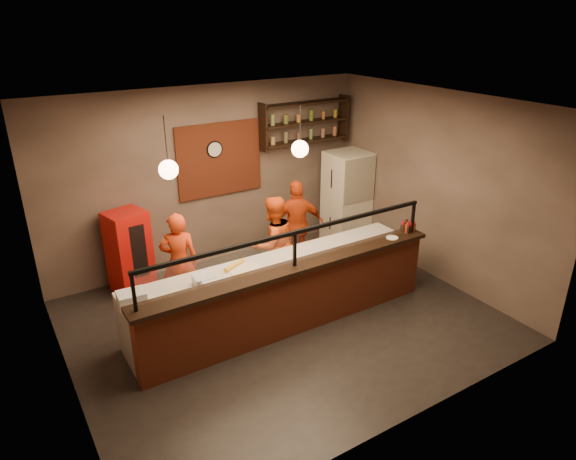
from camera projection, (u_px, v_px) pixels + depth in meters
floor at (284, 320)px, 7.77m from camera, size 6.00×6.00×0.00m
ceiling at (283, 106)px, 6.51m from camera, size 6.00×6.00×0.00m
wall_back at (210, 177)px, 9.09m from camera, size 6.00×0.00×6.00m
wall_left at (53, 277)px, 5.68m from camera, size 0.00×5.00×5.00m
wall_right at (436, 187)px, 8.60m from camera, size 0.00×5.00×5.00m
wall_front at (412, 302)px, 5.19m from camera, size 6.00×0.00×6.00m
brick_patch at (220, 159)px, 9.05m from camera, size 1.60×0.04×1.30m
service_counter at (294, 300)px, 7.34m from camera, size 4.60×0.25×1.00m
counter_ledge at (295, 267)px, 7.13m from camera, size 4.70×0.37×0.06m
worktop_cabinet at (277, 290)px, 7.76m from camera, size 4.60×0.75×0.85m
worktop at (276, 264)px, 7.58m from camera, size 4.60×0.75×0.05m
sneeze_guard at (295, 245)px, 7.00m from camera, size 4.50×0.05×0.52m
wall_shelving at (305, 122)px, 9.56m from camera, size 1.84×0.28×0.85m
wall_clock at (214, 149)px, 8.91m from camera, size 0.30×0.04×0.30m
pendant_left at (168, 169)px, 6.19m from camera, size 0.24×0.24×0.77m
pendant_right at (300, 149)px, 7.12m from camera, size 0.24×0.24×0.77m
cook_left at (179, 261)px, 7.84m from camera, size 0.68×0.58×1.58m
cook_mid at (273, 244)px, 8.35m from camera, size 0.84×0.68×1.63m
cook_right at (297, 225)px, 9.09m from camera, size 1.04×0.71×1.64m
fridge at (347, 198)px, 10.12m from camera, size 0.77×0.72×1.84m
red_cooler at (129, 252)px, 8.38m from camera, size 0.70×0.67×1.38m
pizza_dough at (246, 270)px, 7.32m from camera, size 0.63×0.63×0.01m
prep_tub_a at (205, 281)px, 6.90m from camera, size 0.32×0.26×0.15m
prep_tub_b at (132, 298)px, 6.45m from camera, size 0.36×0.29×0.17m
prep_tub_c at (214, 285)px, 6.79m from camera, size 0.34×0.31×0.14m
rolling_pin at (234, 265)px, 7.40m from camera, size 0.38×0.22×0.07m
condiment_caddy at (408, 228)px, 8.22m from camera, size 0.23×0.19×0.11m
pepper_mill at (406, 226)px, 8.15m from camera, size 0.05×0.05×0.22m
small_plate at (392, 238)px, 7.97m from camera, size 0.19×0.19×0.01m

